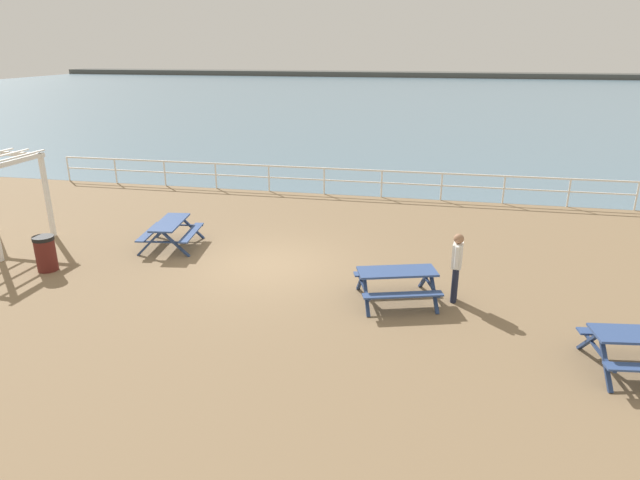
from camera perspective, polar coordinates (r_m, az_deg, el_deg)
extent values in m
cube|color=#846B4C|center=(15.09, -5.32, -2.97)|extent=(30.00, 24.00, 0.20)
cube|color=slate|center=(66.43, 8.27, 14.52)|extent=(142.00, 90.00, 0.01)
cube|color=#4C4C47|center=(109.28, 9.85, 16.36)|extent=(142.00, 6.00, 1.80)
cube|color=white|center=(21.95, 0.44, 7.46)|extent=(23.00, 0.06, 0.06)
cube|color=white|center=(22.06, 0.44, 6.26)|extent=(23.00, 0.05, 0.05)
cylinder|color=white|center=(26.74, -24.69, 6.73)|extent=(0.07, 0.07, 1.05)
cylinder|color=white|center=(25.47, -20.47, 6.72)|extent=(0.07, 0.07, 1.05)
cylinder|color=white|center=(24.34, -15.82, 6.66)|extent=(0.07, 0.07, 1.05)
cylinder|color=white|center=(23.38, -10.76, 6.55)|extent=(0.07, 0.07, 1.05)
cylinder|color=white|center=(22.62, -5.32, 6.37)|extent=(0.07, 0.07, 1.05)
cylinder|color=white|center=(22.07, 0.44, 6.13)|extent=(0.07, 0.07, 1.05)
cylinder|color=white|center=(21.75, 6.42, 5.80)|extent=(0.07, 0.07, 1.05)
cylinder|color=white|center=(21.68, 12.50, 5.41)|extent=(0.07, 0.07, 1.05)
cylinder|color=white|center=(21.85, 18.55, 4.96)|extent=(0.07, 0.07, 1.05)
cylinder|color=white|center=(22.25, 24.44, 4.46)|extent=(0.07, 0.07, 1.05)
cylinder|color=white|center=(22.88, 30.05, 3.95)|extent=(0.07, 0.07, 1.05)
cube|color=#334C84|center=(12.22, 29.22, -8.39)|extent=(1.82, 0.50, 0.04)
cube|color=navy|center=(11.74, 26.15, -9.40)|extent=(0.18, 0.80, 0.79)
cube|color=navy|center=(11.14, 27.54, -11.22)|extent=(0.18, 0.80, 0.79)
cube|color=navy|center=(11.42, 26.86, -10.09)|extent=(0.26, 1.49, 0.04)
cube|color=#334C84|center=(16.71, -15.32, 1.76)|extent=(0.94, 1.88, 0.05)
cube|color=#334C84|center=(17.01, -17.21, 0.82)|extent=(0.51, 1.82, 0.04)
cube|color=#334C84|center=(16.61, -13.21, 0.75)|extent=(0.51, 1.82, 0.04)
cube|color=navy|center=(17.64, -15.58, 1.40)|extent=(0.80, 0.19, 0.79)
cube|color=navy|center=(17.41, -13.25, 1.36)|extent=(0.80, 0.19, 0.79)
cube|color=navy|center=(17.51, -14.44, 1.52)|extent=(1.49, 0.27, 0.04)
cube|color=navy|center=(16.26, -17.31, -0.33)|extent=(0.80, 0.19, 0.79)
cube|color=navy|center=(16.01, -14.80, -0.39)|extent=(0.80, 0.19, 0.79)
cube|color=navy|center=(16.11, -16.08, -0.21)|extent=(1.49, 0.27, 0.04)
cube|color=#334C84|center=(12.77, 8.03, -3.26)|extent=(1.93, 1.20, 0.05)
cube|color=#334C84|center=(13.44, 7.37, -3.42)|extent=(1.80, 0.77, 0.04)
cube|color=#334C84|center=(12.34, 8.61, -5.65)|extent=(1.80, 0.77, 0.04)
cube|color=navy|center=(13.44, 10.84, -3.97)|extent=(0.31, 0.78, 0.79)
cube|color=navy|center=(12.79, 11.74, -5.29)|extent=(0.31, 0.78, 0.79)
cube|color=navy|center=(13.10, 11.29, -4.43)|extent=(0.50, 1.45, 0.04)
cube|color=navy|center=(13.11, 4.25, -4.28)|extent=(0.31, 0.78, 0.79)
cube|color=navy|center=(12.43, 4.81, -5.67)|extent=(0.31, 0.78, 0.79)
cube|color=navy|center=(12.75, 4.53, -4.77)|extent=(0.50, 1.45, 0.04)
cylinder|color=#1E2338|center=(13.09, 13.79, -4.62)|extent=(0.14, 0.14, 0.85)
cylinder|color=#1E2338|center=(13.25, 13.86, -4.32)|extent=(0.14, 0.14, 0.85)
cube|color=white|center=(12.90, 14.08, -1.57)|extent=(0.26, 0.36, 0.58)
cylinder|color=white|center=(12.69, 14.00, -1.79)|extent=(0.09, 0.09, 0.52)
cylinder|color=white|center=(13.10, 14.18, -1.12)|extent=(0.09, 0.09, 0.52)
sphere|color=#9E7051|center=(12.77, 14.23, 0.13)|extent=(0.23, 0.23, 0.23)
cube|color=white|center=(18.88, -26.46, 3.99)|extent=(0.12, 0.12, 2.50)
cube|color=white|center=(17.80, -29.27, 7.06)|extent=(0.17, 2.44, 0.12)
cube|color=white|center=(19.34, -29.61, 7.82)|extent=(2.44, 0.17, 0.12)
cube|color=white|center=(17.78, -29.33, 7.44)|extent=(0.14, 2.56, 0.04)
cylinder|color=#591E19|center=(16.22, -26.58, -1.42)|extent=(0.52, 0.52, 0.85)
cylinder|color=black|center=(16.07, -26.84, 0.16)|extent=(0.55, 0.55, 0.10)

